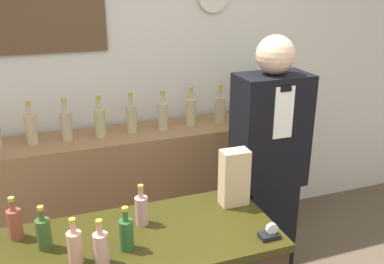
{
  "coord_description": "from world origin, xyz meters",
  "views": [
    {
      "loc": [
        -0.66,
        -1.11,
        2.05
      ],
      "look_at": [
        0.15,
        1.14,
        1.16
      ],
      "focal_mm": 40.0,
      "sensor_mm": 36.0,
      "label": 1
    }
  ],
  "objects_px": {
    "paper_bag": "(234,177)",
    "shopkeeper": "(267,173)",
    "potted_plant": "(274,93)",
    "tape_dispenser": "(270,233)"
  },
  "relations": [
    {
      "from": "shopkeeper",
      "to": "potted_plant",
      "type": "distance_m",
      "value": 0.85
    },
    {
      "from": "shopkeeper",
      "to": "paper_bag",
      "type": "bearing_deg",
      "value": -139.1
    },
    {
      "from": "shopkeeper",
      "to": "paper_bag",
      "type": "height_order",
      "value": "shopkeeper"
    },
    {
      "from": "tape_dispenser",
      "to": "potted_plant",
      "type": "bearing_deg",
      "value": 60.0
    },
    {
      "from": "shopkeeper",
      "to": "potted_plant",
      "type": "relative_size",
      "value": 4.71
    },
    {
      "from": "potted_plant",
      "to": "paper_bag",
      "type": "relative_size",
      "value": 1.22
    },
    {
      "from": "paper_bag",
      "to": "shopkeeper",
      "type": "bearing_deg",
      "value": 40.9
    },
    {
      "from": "potted_plant",
      "to": "paper_bag",
      "type": "height_order",
      "value": "potted_plant"
    },
    {
      "from": "potted_plant",
      "to": "tape_dispenser",
      "type": "distance_m",
      "value": 1.59
    },
    {
      "from": "shopkeeper",
      "to": "tape_dispenser",
      "type": "bearing_deg",
      "value": -118.7
    }
  ]
}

